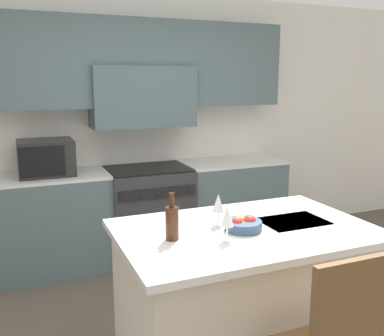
{
  "coord_description": "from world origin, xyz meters",
  "views": [
    {
      "loc": [
        -1.2,
        -2.11,
        1.81
      ],
      "look_at": [
        0.05,
        0.91,
        1.14
      ],
      "focal_mm": 40.0,
      "sensor_mm": 36.0,
      "label": 1
    }
  ],
  "objects_px": {
    "range_stove": "(148,213)",
    "wine_glass_far": "(218,204)",
    "microwave": "(46,158)",
    "wine_glass_near": "(227,217)",
    "fruit_bowl": "(243,224)",
    "wine_bottle": "(172,222)"
  },
  "relations": [
    {
      "from": "range_stove",
      "to": "microwave",
      "type": "xyz_separation_m",
      "value": [
        -0.96,
        0.02,
        0.64
      ]
    },
    {
      "from": "wine_bottle",
      "to": "wine_glass_near",
      "type": "relative_size",
      "value": 1.36
    },
    {
      "from": "microwave",
      "to": "fruit_bowl",
      "type": "relative_size",
      "value": 2.11
    },
    {
      "from": "microwave",
      "to": "wine_glass_near",
      "type": "bearing_deg",
      "value": -66.74
    },
    {
      "from": "wine_glass_far",
      "to": "microwave",
      "type": "bearing_deg",
      "value": 118.39
    },
    {
      "from": "microwave",
      "to": "wine_glass_far",
      "type": "xyz_separation_m",
      "value": [
        0.93,
        -1.72,
        -0.08
      ]
    },
    {
      "from": "range_stove",
      "to": "wine_bottle",
      "type": "height_order",
      "value": "wine_bottle"
    },
    {
      "from": "wine_bottle",
      "to": "wine_glass_far",
      "type": "bearing_deg",
      "value": 19.6
    },
    {
      "from": "range_stove",
      "to": "wine_glass_far",
      "type": "distance_m",
      "value": 1.79
    },
    {
      "from": "wine_glass_far",
      "to": "fruit_bowl",
      "type": "height_order",
      "value": "wine_glass_far"
    },
    {
      "from": "wine_bottle",
      "to": "wine_glass_far",
      "type": "distance_m",
      "value": 0.39
    },
    {
      "from": "wine_bottle",
      "to": "wine_glass_far",
      "type": "xyz_separation_m",
      "value": [
        0.36,
        0.13,
        0.04
      ]
    },
    {
      "from": "wine_bottle",
      "to": "wine_glass_near",
      "type": "distance_m",
      "value": 0.32
    },
    {
      "from": "fruit_bowl",
      "to": "range_stove",
      "type": "bearing_deg",
      "value": 92.3
    },
    {
      "from": "wine_glass_near",
      "to": "wine_glass_far",
      "type": "relative_size",
      "value": 1.0
    },
    {
      "from": "microwave",
      "to": "wine_glass_far",
      "type": "relative_size",
      "value": 2.34
    },
    {
      "from": "wine_glass_near",
      "to": "wine_glass_far",
      "type": "height_order",
      "value": "same"
    },
    {
      "from": "fruit_bowl",
      "to": "wine_glass_near",
      "type": "bearing_deg",
      "value": -144.57
    },
    {
      "from": "range_stove",
      "to": "microwave",
      "type": "relative_size",
      "value": 1.92
    },
    {
      "from": "range_stove",
      "to": "wine_glass_far",
      "type": "xyz_separation_m",
      "value": [
        -0.03,
        -1.7,
        0.56
      ]
    },
    {
      "from": "range_stove",
      "to": "wine_glass_near",
      "type": "distance_m",
      "value": 2.05
    },
    {
      "from": "wine_glass_near",
      "to": "wine_bottle",
      "type": "bearing_deg",
      "value": 153.76
    }
  ]
}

